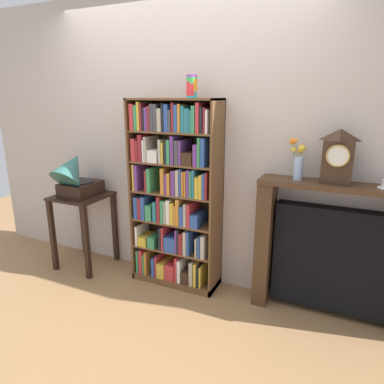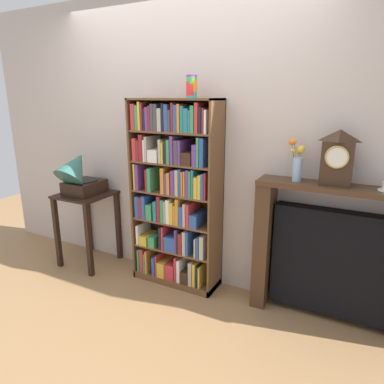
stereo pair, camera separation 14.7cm
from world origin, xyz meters
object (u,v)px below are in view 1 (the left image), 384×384
Objects in this scene: cup_stack at (192,87)px; side_table_left at (83,214)px; bookshelf at (175,196)px; fireplace_mantel at (335,254)px; gramophone at (75,176)px; flower_vase at (298,161)px; mantel_clock at (338,157)px.

cup_stack is 1.71m from side_table_left.
bookshelf is 1.40× the size of fireplace_mantel.
flower_vase is (2.04, 0.20, 0.27)m from gramophone.
cup_stack reaches higher than gramophone.
mantel_clock is (1.31, 0.03, 0.45)m from bookshelf.
gramophone is 2.34m from mantel_clock.
bookshelf is 3.37× the size of gramophone.
gramophone is at bearing -171.21° from bookshelf.
mantel_clock reaches higher than side_table_left.
mantel_clock is (1.13, 0.04, -0.49)m from cup_stack.
mantel_clock is at bearing 4.55° from gramophone.
mantel_clock is at bearing -156.15° from fireplace_mantel.
gramophone is at bearing -174.44° from flower_vase.
fireplace_mantel is (1.37, 0.05, -0.31)m from bookshelf.
mantel_clock is 1.26× the size of flower_vase.
bookshelf is at bearing -177.60° from flower_vase.
side_table_left is at bearing -176.22° from cup_stack.
bookshelf is at bearing -178.74° from mantel_clock.
cup_stack is 1.44m from gramophone.
cup_stack is at bearing -176.71° from fireplace_mantel.
flower_vase is at bearing 5.56° from gramophone.
flower_vase is (2.04, 0.14, 0.69)m from side_table_left.
cup_stack reaches higher than flower_vase.
flower_vase is (0.86, 0.06, -0.54)m from cup_stack.
flower_vase reaches higher than gramophone.
fireplace_mantel is at bearing 1.81° from flower_vase.
side_table_left is 0.63× the size of fireplace_mantel.
bookshelf is 5.39× the size of flower_vase.
mantel_clock reaches higher than flower_vase.
flower_vase reaches higher than fireplace_mantel.
flower_vase is at bearing 3.87° from cup_stack.
cup_stack is 0.15× the size of fireplace_mantel.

